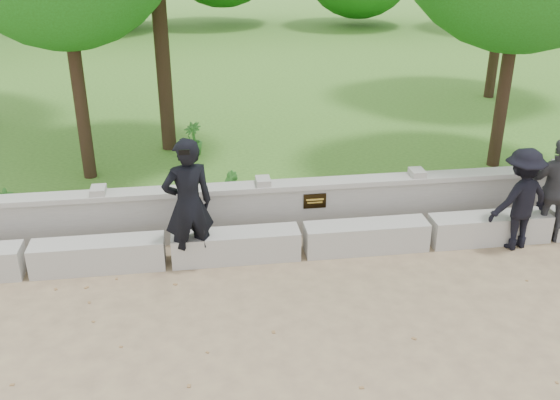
{
  "coord_description": "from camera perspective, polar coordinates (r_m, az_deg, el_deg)",
  "views": [
    {
      "loc": [
        -1.53,
        -6.3,
        4.67
      ],
      "look_at": [
        -0.33,
        1.95,
        0.91
      ],
      "focal_mm": 40.0,
      "sensor_mm": 36.0,
      "label": 1
    }
  ],
  "objects": [
    {
      "name": "man_main",
      "position": [
        8.9,
        -8.4,
        -0.41
      ],
      "size": [
        0.82,
        0.74,
        1.98
      ],
      "color": "black",
      "rests_on": "ground"
    },
    {
      "name": "concrete_bench",
      "position": [
        9.46,
        2.02,
        -3.77
      ],
      "size": [
        11.9,
        0.45,
        0.45
      ],
      "color": "#B0AEA6",
      "rests_on": "ground"
    },
    {
      "name": "visitor_right",
      "position": [
        10.51,
        23.97,
        0.73
      ],
      "size": [
        1.06,
        0.66,
        1.69
      ],
      "color": "#38383C",
      "rests_on": "ground"
    },
    {
      "name": "lawn",
      "position": [
        20.86,
        -3.94,
        11.65
      ],
      "size": [
        40.0,
        22.0,
        0.25
      ],
      "primitive_type": "cube",
      "color": "#3D6922",
      "rests_on": "ground"
    },
    {
      "name": "visitor_mid",
      "position": [
        10.1,
        21.13,
        0.07
      ],
      "size": [
        1.17,
        0.86,
        1.61
      ],
      "color": "black",
      "rests_on": "ground"
    },
    {
      "name": "shrub_d",
      "position": [
        12.87,
        -7.98,
        5.54
      ],
      "size": [
        0.51,
        0.5,
        0.67
      ],
      "primitive_type": "imported",
      "rotation": [
        0.0,
        0.0,
        5.54
      ],
      "color": "#317427",
      "rests_on": "lawn"
    },
    {
      "name": "shrub_b",
      "position": [
        10.47,
        -4.59,
        1.0
      ],
      "size": [
        0.31,
        0.36,
        0.59
      ],
      "primitive_type": "imported",
      "rotation": [
        0.0,
        0.0,
        1.71
      ],
      "color": "#317427",
      "rests_on": "lawn"
    },
    {
      "name": "parapet_wall",
      "position": [
        9.97,
        1.33,
        -0.69
      ],
      "size": [
        12.5,
        0.35,
        0.9
      ],
      "color": "#A6A39C",
      "rests_on": "ground"
    },
    {
      "name": "shrub_a",
      "position": [
        10.9,
        -23.73,
        -0.35
      ],
      "size": [
        0.31,
        0.25,
        0.51
      ],
      "primitive_type": "imported",
      "rotation": [
        0.0,
        0.0,
        0.26
      ],
      "color": "#317427",
      "rests_on": "lawn"
    },
    {
      "name": "ground",
      "position": [
        7.99,
        4.43,
        -11.55
      ],
      "size": [
        80.0,
        80.0,
        0.0
      ],
      "primitive_type": "plane",
      "color": "#9A855E",
      "rests_on": "ground"
    }
  ]
}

